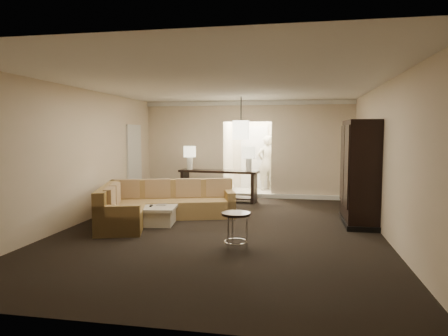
% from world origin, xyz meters
% --- Properties ---
extents(ground, '(8.00, 8.00, 0.00)m').
position_xyz_m(ground, '(0.00, 0.00, 0.00)').
color(ground, black).
rests_on(ground, ground).
extents(wall_back, '(6.00, 0.04, 2.80)m').
position_xyz_m(wall_back, '(0.00, 4.00, 1.40)').
color(wall_back, beige).
rests_on(wall_back, ground).
extents(wall_front, '(6.00, 0.04, 2.80)m').
position_xyz_m(wall_front, '(0.00, -4.00, 1.40)').
color(wall_front, beige).
rests_on(wall_front, ground).
extents(wall_left, '(0.04, 8.00, 2.80)m').
position_xyz_m(wall_left, '(-3.00, 0.00, 1.40)').
color(wall_left, beige).
rests_on(wall_left, ground).
extents(wall_right, '(0.04, 8.00, 2.80)m').
position_xyz_m(wall_right, '(3.00, 0.00, 1.40)').
color(wall_right, beige).
rests_on(wall_right, ground).
extents(ceiling, '(6.00, 8.00, 0.02)m').
position_xyz_m(ceiling, '(0.00, 0.00, 2.80)').
color(ceiling, white).
rests_on(ceiling, wall_back).
extents(crown_molding, '(6.00, 0.10, 0.12)m').
position_xyz_m(crown_molding, '(0.00, 3.95, 2.73)').
color(crown_molding, white).
rests_on(crown_molding, wall_back).
extents(baseboard, '(6.00, 0.10, 0.12)m').
position_xyz_m(baseboard, '(0.00, 3.95, 0.06)').
color(baseboard, white).
rests_on(baseboard, ground).
extents(side_door, '(0.05, 0.90, 2.10)m').
position_xyz_m(side_door, '(-2.97, 2.80, 1.05)').
color(side_door, silver).
rests_on(side_door, ground).
extents(foyer, '(1.44, 2.02, 2.80)m').
position_xyz_m(foyer, '(0.00, 5.34, 1.30)').
color(foyer, beige).
rests_on(foyer, ground).
extents(sectional_sofa, '(2.91, 2.83, 0.83)m').
position_xyz_m(sectional_sofa, '(-1.53, 0.55, 0.33)').
color(sectional_sofa, brown).
rests_on(sectional_sofa, ground).
extents(coffee_table, '(1.05, 1.05, 0.39)m').
position_xyz_m(coffee_table, '(-1.47, 0.25, 0.19)').
color(coffee_table, silver).
rests_on(coffee_table, ground).
extents(console_table, '(2.25, 0.77, 0.85)m').
position_xyz_m(console_table, '(-0.69, 3.20, 0.51)').
color(console_table, black).
rests_on(console_table, ground).
extents(armoire, '(0.63, 1.48, 2.13)m').
position_xyz_m(armoire, '(2.69, 0.98, 1.02)').
color(armoire, black).
rests_on(armoire, ground).
extents(drink_table, '(0.47, 0.47, 0.59)m').
position_xyz_m(drink_table, '(0.46, -1.20, 0.42)').
color(drink_table, black).
rests_on(drink_table, ground).
extents(table_lamp_left, '(0.34, 0.34, 0.65)m').
position_xyz_m(table_lamp_left, '(-1.53, 3.31, 1.29)').
color(table_lamp_left, white).
rests_on(table_lamp_left, console_table).
extents(table_lamp_right, '(0.34, 0.34, 0.65)m').
position_xyz_m(table_lamp_right, '(0.16, 3.09, 1.29)').
color(table_lamp_right, white).
rests_on(table_lamp_right, console_table).
extents(pendant_light, '(0.38, 0.38, 1.09)m').
position_xyz_m(pendant_light, '(0.00, 2.70, 1.95)').
color(pendant_light, black).
rests_on(pendant_light, ceiling).
extents(person, '(0.85, 0.74, 1.99)m').
position_xyz_m(person, '(0.45, 5.60, 0.99)').
color(person, beige).
rests_on(person, ground).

